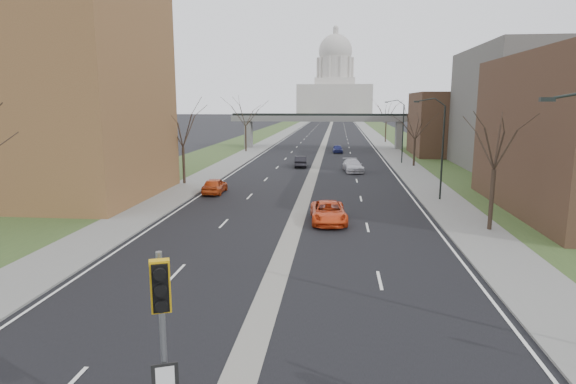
% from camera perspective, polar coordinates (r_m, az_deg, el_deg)
% --- Properties ---
extents(road_surface, '(20.00, 600.00, 0.01)m').
position_cam_1_polar(road_surface, '(160.39, 4.94, 7.49)').
color(road_surface, black).
rests_on(road_surface, ground).
extents(median_strip, '(1.20, 600.00, 0.02)m').
position_cam_1_polar(median_strip, '(160.39, 4.94, 7.49)').
color(median_strip, gray).
rests_on(median_strip, ground).
extents(sidewalk_right, '(4.00, 600.00, 0.12)m').
position_cam_1_polar(sidewalk_right, '(160.62, 9.26, 7.42)').
color(sidewalk_right, gray).
rests_on(sidewalk_right, ground).
extents(sidewalk_left, '(4.00, 600.00, 0.12)m').
position_cam_1_polar(sidewalk_left, '(161.05, 0.63, 7.56)').
color(sidewalk_left, gray).
rests_on(sidewalk_left, ground).
extents(grass_verge_right, '(8.00, 600.00, 0.10)m').
position_cam_1_polar(grass_verge_right, '(161.07, 11.41, 7.35)').
color(grass_verge_right, '#2C441F').
rests_on(grass_verge_right, ground).
extents(grass_verge_left, '(8.00, 600.00, 0.10)m').
position_cam_1_polar(grass_verge_left, '(161.72, -1.50, 7.57)').
color(grass_verge_left, '#2C441F').
rests_on(grass_verge_left, ground).
extents(apartment_building, '(25.00, 16.00, 22.00)m').
position_cam_1_polar(apartment_building, '(49.53, -30.51, 12.15)').
color(apartment_building, brown).
rests_on(apartment_building, ground).
extents(commercial_block_mid, '(18.00, 22.00, 15.00)m').
position_cam_1_polar(commercial_block_mid, '(67.03, 28.28, 8.54)').
color(commercial_block_mid, '#5E5C56').
rests_on(commercial_block_mid, ground).
extents(commercial_block_far, '(14.00, 14.00, 10.00)m').
position_cam_1_polar(commercial_block_far, '(82.46, 19.51, 7.58)').
color(commercial_block_far, '#4E3224').
rests_on(commercial_block_far, ground).
extents(pedestrian_bridge, '(34.00, 3.00, 6.45)m').
position_cam_1_polar(pedestrian_bridge, '(90.26, 4.14, 8.25)').
color(pedestrian_bridge, slate).
rests_on(pedestrian_bridge, ground).
extents(capitol, '(48.00, 42.00, 55.75)m').
position_cam_1_polar(capitol, '(330.32, 5.56, 12.24)').
color(capitol, beige).
rests_on(capitol, ground).
extents(streetlight_mid, '(2.61, 0.20, 8.70)m').
position_cam_1_polar(streetlight_mid, '(42.94, 16.98, 8.18)').
color(streetlight_mid, black).
rests_on(streetlight_mid, sidewalk_right).
extents(streetlight_far, '(2.61, 0.20, 8.70)m').
position_cam_1_polar(streetlight_far, '(68.64, 12.88, 9.08)').
color(streetlight_far, black).
rests_on(streetlight_far, sidewalk_right).
extents(tree_left_b, '(6.75, 6.75, 8.81)m').
position_cam_1_polar(tree_left_b, '(50.75, -12.44, 7.86)').
color(tree_left_b, '#382B21').
rests_on(tree_left_b, sidewalk_left).
extents(tree_left_c, '(7.65, 7.65, 9.99)m').
position_cam_1_polar(tree_left_c, '(83.68, -5.08, 9.57)').
color(tree_left_c, '#382B21').
rests_on(tree_left_c, sidewalk_left).
extents(tree_right_a, '(7.20, 7.20, 9.40)m').
position_cam_1_polar(tree_right_a, '(33.74, 23.53, 6.71)').
color(tree_right_a, '#382B21').
rests_on(tree_right_a, sidewalk_right).
extents(tree_right_b, '(6.30, 6.30, 8.22)m').
position_cam_1_polar(tree_right_b, '(65.97, 14.89, 7.96)').
color(tree_right_b, '#382B21').
rests_on(tree_right_b, sidewalk_right).
extents(tree_right_c, '(7.65, 7.65, 9.99)m').
position_cam_1_polar(tree_right_c, '(105.64, 11.59, 9.59)').
color(tree_right_c, '#382B21').
rests_on(tree_right_c, sidewalk_right).
extents(signal_pole_median, '(0.74, 0.86, 5.18)m').
position_cam_1_polar(signal_pole_median, '(11.21, -14.66, -14.98)').
color(signal_pole_median, gray).
rests_on(signal_pole_median, ground).
extents(car_left_near, '(1.83, 4.40, 1.49)m').
position_cam_1_polar(car_left_near, '(45.54, -8.68, 0.76)').
color(car_left_near, '#BD4215').
rests_on(car_left_near, ground).
extents(car_left_far, '(1.89, 4.56, 1.47)m').
position_cam_1_polar(car_left_far, '(63.84, 1.50, 3.65)').
color(car_left_far, black).
rests_on(car_left_far, ground).
extents(car_right_near, '(2.87, 5.46, 1.47)m').
position_cam_1_polar(car_right_near, '(34.25, 4.82, -2.40)').
color(car_right_near, '#D84217').
rests_on(car_right_near, ground).
extents(car_right_mid, '(2.80, 5.48, 1.52)m').
position_cam_1_polar(car_right_mid, '(59.82, 7.68, 3.12)').
color(car_right_mid, silver).
rests_on(car_right_mid, ground).
extents(car_right_far, '(1.87, 4.09, 1.36)m').
position_cam_1_polar(car_right_far, '(82.52, 5.90, 5.12)').
color(car_right_far, navy).
rests_on(car_right_far, ground).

